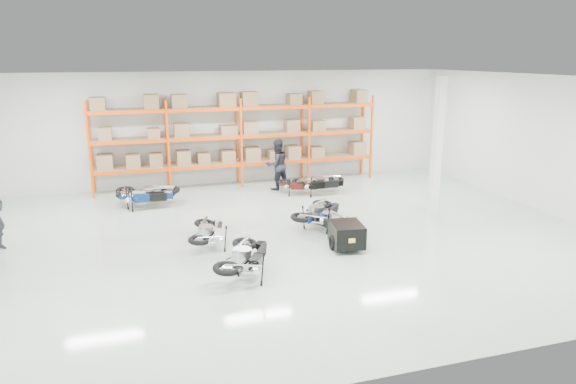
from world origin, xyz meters
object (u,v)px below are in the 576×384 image
object	(u,v)px
trailer	(347,234)
moto_black_far_left	(246,252)
person_back	(277,165)
moto_back_b	(146,189)
moto_back_a	(147,192)
moto_blue_centre	(319,208)
moto_silver_left	(209,228)
moto_touring_right	(325,214)
moto_back_c	(320,180)
moto_back_d	(301,182)

from	to	relation	value
trailer	moto_black_far_left	bearing A→B (deg)	-155.74
moto_black_far_left	person_back	distance (m)	8.17
moto_back_b	person_back	xyz separation A→B (m)	(4.98, 0.83, 0.40)
moto_back_b	moto_back_a	bearing A→B (deg)	-161.18
moto_blue_centre	moto_silver_left	xyz separation A→B (m)	(-3.47, -0.69, -0.06)
moto_blue_centre	trailer	xyz separation A→B (m)	(0.04, -2.01, -0.16)
moto_silver_left	person_back	size ratio (longest dim) A/B	0.86
moto_blue_centre	trailer	bearing A→B (deg)	135.26
moto_touring_right	moto_back_c	size ratio (longest dim) A/B	0.96
moto_back_a	moto_silver_left	bearing A→B (deg)	-159.51
moto_back_a	moto_touring_right	bearing A→B (deg)	-127.56
trailer	moto_touring_right	bearing A→B (deg)	98.08
moto_blue_centre	moto_silver_left	distance (m)	3.54
moto_back_b	moto_back_c	distance (m)	6.36
moto_back_c	moto_blue_centre	bearing A→B (deg)	161.45
moto_back_d	moto_touring_right	bearing A→B (deg)	-168.10
moto_black_far_left	moto_back_c	size ratio (longest dim) A/B	1.07
trailer	person_back	world-z (taller)	person_back
moto_back_a	trailer	bearing A→B (deg)	-136.98
moto_back_a	moto_back_d	world-z (taller)	moto_back_a
moto_silver_left	moto_back_c	size ratio (longest dim) A/B	0.95
moto_back_a	moto_back_d	bearing A→B (deg)	-87.20
moto_back_a	moto_back_b	size ratio (longest dim) A/B	0.94
moto_black_far_left	moto_back_a	size ratio (longest dim) A/B	1.06
moto_back_b	moto_back_d	size ratio (longest dim) A/B	1.21
moto_back_a	moto_back_b	distance (m)	0.25
moto_black_far_left	moto_back_a	distance (m)	6.85
moto_blue_centre	moto_touring_right	world-z (taller)	moto_blue_centre
moto_silver_left	moto_back_b	size ratio (longest dim) A/B	0.88
moto_silver_left	moto_black_far_left	xyz separation A→B (m)	(0.55, -2.19, 0.07)
moto_blue_centre	moto_touring_right	size ratio (longest dim) A/B	1.11
moto_blue_centre	trailer	size ratio (longest dim) A/B	1.08
moto_back_a	person_back	size ratio (longest dim) A/B	0.91
moto_black_far_left	trailer	bearing A→B (deg)	-136.76
moto_touring_right	moto_back_a	xyz separation A→B (m)	(-5.00, 4.08, 0.03)
moto_blue_centre	moto_back_d	xyz separation A→B (m)	(0.69, 3.78, -0.09)
moto_back_b	moto_back_d	bearing A→B (deg)	-76.21
moto_touring_right	trailer	size ratio (longest dim) A/B	0.97
moto_back_c	moto_touring_right	bearing A→B (deg)	163.98
moto_touring_right	moto_black_far_left	bearing A→B (deg)	-155.90
moto_black_far_left	moto_back_d	world-z (taller)	moto_black_far_left
moto_back_d	moto_back_a	bearing A→B (deg)	111.85
moto_back_b	moto_touring_right	bearing A→B (deg)	-115.63
moto_silver_left	moto_back_d	bearing A→B (deg)	-119.39
moto_blue_centre	moto_black_far_left	world-z (taller)	moto_black_far_left
moto_silver_left	moto_back_b	world-z (taller)	moto_back_b
moto_black_far_left	moto_back_d	distance (m)	7.57
trailer	moto_back_c	world-z (taller)	moto_back_c
moto_back_a	person_back	distance (m)	5.10
trailer	moto_back_d	distance (m)	5.83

